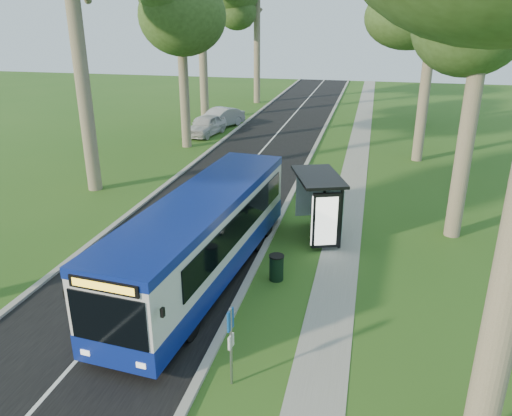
{
  "coord_description": "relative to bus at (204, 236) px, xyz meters",
  "views": [
    {
      "loc": [
        3.8,
        -14.89,
        8.77
      ],
      "look_at": [
        -0.44,
        3.17,
        1.6
      ],
      "focal_mm": 35.0,
      "sensor_mm": 36.0,
      "label": 1
    }
  ],
  "objects": [
    {
      "name": "kerb_east",
      "position": [
        1.6,
        9.89,
        -1.53
      ],
      "size": [
        0.25,
        100.0,
        0.12
      ],
      "primitive_type": "cube",
      "color": "#9E9B93",
      "rests_on": "ground"
    },
    {
      "name": "bus_shelter",
      "position": [
        3.59,
        4.05,
        0.32
      ],
      "size": [
        2.67,
        3.53,
        2.7
      ],
      "rotation": [
        0.0,
        0.0,
        0.35
      ],
      "color": "black",
      "rests_on": "ground"
    },
    {
      "name": "bus",
      "position": [
        0.0,
        0.0,
        0.0
      ],
      "size": [
        3.42,
        11.73,
        3.06
      ],
      "rotation": [
        0.0,
        0.0,
        -0.09
      ],
      "color": "silver",
      "rests_on": "ground"
    },
    {
      "name": "litter_bin",
      "position": [
        2.53,
        0.39,
        -1.11
      ],
      "size": [
        0.54,
        0.54,
        0.95
      ],
      "rotation": [
        0.0,
        0.0,
        0.1
      ],
      "color": "black",
      "rests_on": "ground"
    },
    {
      "name": "centre_line",
      "position": [
        -1.9,
        9.89,
        -1.56
      ],
      "size": [
        0.12,
        100.0,
        0.0
      ],
      "primitive_type": "cube",
      "color": "white",
      "rests_on": "road"
    },
    {
      "name": "car_white",
      "position": [
        -7.23,
        21.71,
        -0.82
      ],
      "size": [
        2.48,
        4.75,
        1.54
      ],
      "primitive_type": "imported",
      "rotation": [
        0.0,
        0.0,
        -0.15
      ],
      "color": "silver",
      "rests_on": "ground"
    },
    {
      "name": "car_silver",
      "position": [
        -7.03,
        24.69,
        -0.79
      ],
      "size": [
        3.48,
        5.09,
        1.59
      ],
      "primitive_type": "imported",
      "rotation": [
        0.0,
        0.0,
        -0.41
      ],
      "color": "#9FA2A7",
      "rests_on": "ground"
    },
    {
      "name": "ground",
      "position": [
        1.6,
        -0.11,
        -1.59
      ],
      "size": [
        120.0,
        120.0,
        0.0
      ],
      "primitive_type": "plane",
      "color": "#2D591B",
      "rests_on": "ground"
    },
    {
      "name": "kerb_west",
      "position": [
        -5.4,
        9.89,
        -1.53
      ],
      "size": [
        0.25,
        100.0,
        0.12
      ],
      "primitive_type": "cube",
      "color": "#9E9B93",
      "rests_on": "ground"
    },
    {
      "name": "footpath",
      "position": [
        4.6,
        9.89,
        -1.58
      ],
      "size": [
        1.5,
        100.0,
        0.02
      ],
      "primitive_type": "cube",
      "color": "gray",
      "rests_on": "ground"
    },
    {
      "name": "bus_stop_sign",
      "position": [
        2.45,
        -5.16,
        -0.18
      ],
      "size": [
        0.1,
        0.31,
        2.22
      ],
      "rotation": [
        0.0,
        0.0,
        -0.16
      ],
      "color": "gray",
      "rests_on": "ground"
    },
    {
      "name": "road",
      "position": [
        -1.9,
        9.89,
        -1.58
      ],
      "size": [
        7.0,
        100.0,
        0.02
      ],
      "primitive_type": "cube",
      "color": "black",
      "rests_on": "ground"
    }
  ]
}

